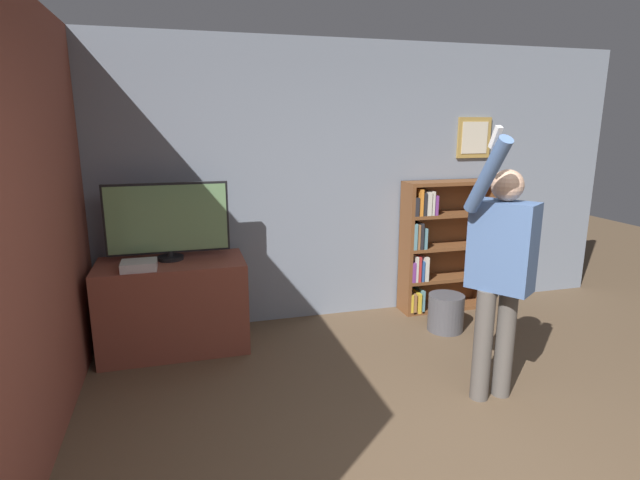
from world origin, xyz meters
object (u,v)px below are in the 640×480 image
at_px(bookshelf, 438,246).
at_px(person, 501,265).
at_px(waste_bin, 446,313).
at_px(television, 168,221).
at_px(game_console, 139,265).

bearing_deg(bookshelf, person, -105.37).
relative_size(bookshelf, person, 0.71).
xyz_separation_m(person, waste_bin, (0.28, 1.15, -0.81)).
distance_m(television, waste_bin, 2.68).
bearing_deg(game_console, person, -27.48).
distance_m(game_console, waste_bin, 2.79).
bearing_deg(waste_bin, person, -103.84).
height_order(television, waste_bin, television).
relative_size(television, game_console, 3.70).
relative_size(bookshelf, waste_bin, 3.87).
height_order(bookshelf, person, person).
xyz_separation_m(television, bookshelf, (2.66, 0.19, -0.45)).
relative_size(game_console, person, 0.14).
relative_size(game_console, bookshelf, 0.20).
relative_size(game_console, waste_bin, 0.78).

